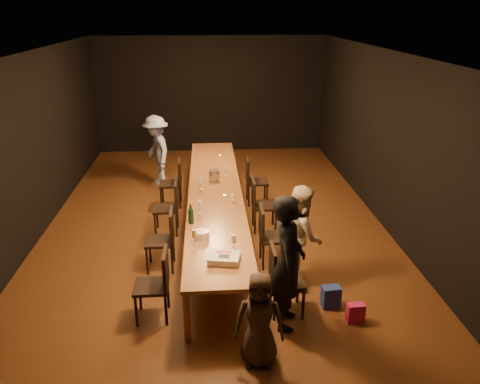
{
  "coord_description": "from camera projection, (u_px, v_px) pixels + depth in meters",
  "views": [
    {
      "loc": [
        -0.11,
        -7.41,
        3.67
      ],
      "look_at": [
        0.37,
        -0.7,
        1.0
      ],
      "focal_mm": 35.0,
      "sensor_mm": 36.0,
      "label": 1
    }
  ],
  "objects": [
    {
      "name": "ground",
      "position": [
        216.0,
        231.0,
        8.23
      ],
      "size": [
        10.0,
        10.0,
        0.0
      ],
      "primitive_type": "plane",
      "color": "#402210",
      "rests_on": "ground"
    },
    {
      "name": "room_shell",
      "position": [
        213.0,
        114.0,
        7.46
      ],
      "size": [
        6.04,
        10.04,
        3.02
      ],
      "color": "black",
      "rests_on": "ground"
    },
    {
      "name": "table",
      "position": [
        215.0,
        194.0,
        7.97
      ],
      "size": [
        0.9,
        6.0,
        0.75
      ],
      "color": "brown",
      "rests_on": "ground"
    },
    {
      "name": "chair_right_0",
      "position": [
        287.0,
        280.0,
        5.89
      ],
      "size": [
        0.42,
        0.42,
        0.93
      ],
      "primitive_type": null,
      "rotation": [
        0.0,
        0.0,
        -1.57
      ],
      "color": "black",
      "rests_on": "ground"
    },
    {
      "name": "chair_right_1",
      "position": [
        274.0,
        236.0,
        7.0
      ],
      "size": [
        0.42,
        0.42,
        0.93
      ],
      "primitive_type": null,
      "rotation": [
        0.0,
        0.0,
        -1.57
      ],
      "color": "black",
      "rests_on": "ground"
    },
    {
      "name": "chair_right_2",
      "position": [
        264.0,
        205.0,
        8.12
      ],
      "size": [
        0.42,
        0.42,
        0.93
      ],
      "primitive_type": null,
      "rotation": [
        0.0,
        0.0,
        -1.57
      ],
      "color": "black",
      "rests_on": "ground"
    },
    {
      "name": "chair_right_3",
      "position": [
        257.0,
        181.0,
        9.23
      ],
      "size": [
        0.42,
        0.42,
        0.93
      ],
      "primitive_type": null,
      "rotation": [
        0.0,
        0.0,
        -1.57
      ],
      "color": "black",
      "rests_on": "ground"
    },
    {
      "name": "chair_left_0",
      "position": [
        151.0,
        285.0,
        5.78
      ],
      "size": [
        0.42,
        0.42,
        0.93
      ],
      "primitive_type": null,
      "rotation": [
        0.0,
        0.0,
        1.57
      ],
      "color": "black",
      "rests_on": "ground"
    },
    {
      "name": "chair_left_1",
      "position": [
        160.0,
        240.0,
        6.89
      ],
      "size": [
        0.42,
        0.42,
        0.93
      ],
      "primitive_type": null,
      "rotation": [
        0.0,
        0.0,
        1.57
      ],
      "color": "black",
      "rests_on": "ground"
    },
    {
      "name": "chair_left_2",
      "position": [
        166.0,
        208.0,
        8.0
      ],
      "size": [
        0.42,
        0.42,
        0.93
      ],
      "primitive_type": null,
      "rotation": [
        0.0,
        0.0,
        1.57
      ],
      "color": "black",
      "rests_on": "ground"
    },
    {
      "name": "chair_left_3",
      "position": [
        170.0,
        183.0,
        9.11
      ],
      "size": [
        0.42,
        0.42,
        0.93
      ],
      "primitive_type": null,
      "rotation": [
        0.0,
        0.0,
        1.57
      ],
      "color": "black",
      "rests_on": "ground"
    },
    {
      "name": "woman_birthday",
      "position": [
        288.0,
        263.0,
        5.53
      ],
      "size": [
        0.51,
        0.68,
        1.71
      ],
      "primitive_type": "imported",
      "rotation": [
        0.0,
        0.0,
        1.4
      ],
      "color": "black",
      "rests_on": "ground"
    },
    {
      "name": "woman_tan",
      "position": [
        301.0,
        235.0,
        6.47
      ],
      "size": [
        0.57,
        0.72,
        1.46
      ],
      "primitive_type": "imported",
      "rotation": [
        0.0,
        0.0,
        1.55
      ],
      "color": "beige",
      "rests_on": "ground"
    },
    {
      "name": "man_blue",
      "position": [
        157.0,
        150.0,
        10.15
      ],
      "size": [
        0.91,
        1.13,
        1.53
      ],
      "primitive_type": "imported",
      "rotation": [
        0.0,
        0.0,
        -1.17
      ],
      "color": "#8B9FD7",
      "rests_on": "ground"
    },
    {
      "name": "child",
      "position": [
        259.0,
        320.0,
        5.0
      ],
      "size": [
        0.58,
        0.42,
        1.11
      ],
      "primitive_type": "imported",
      "rotation": [
        0.0,
        0.0,
        -0.13
      ],
      "color": "#3E2D22",
      "rests_on": "ground"
    },
    {
      "name": "gift_bag_red",
      "position": [
        355.0,
        313.0,
        5.81
      ],
      "size": [
        0.22,
        0.13,
        0.25
      ],
      "primitive_type": "cube",
      "rotation": [
        0.0,
        0.0,
        0.07
      ],
      "color": "#D41F61",
      "rests_on": "ground"
    },
    {
      "name": "gift_bag_blue",
      "position": [
        331.0,
        297.0,
        6.1
      ],
      "size": [
        0.25,
        0.18,
        0.29
      ],
      "primitive_type": "cube",
      "rotation": [
        0.0,
        0.0,
        0.09
      ],
      "color": "#233B9B",
      "rests_on": "ground"
    },
    {
      "name": "birthday_cake",
      "position": [
        224.0,
        258.0,
        5.75
      ],
      "size": [
        0.43,
        0.37,
        0.09
      ],
      "rotation": [
        0.0,
        0.0,
        -0.19
      ],
      "color": "white",
      "rests_on": "table"
    },
    {
      "name": "plate_stack",
      "position": [
        202.0,
        235.0,
        6.31
      ],
      "size": [
        0.23,
        0.23,
        0.11
      ],
      "primitive_type": "cylinder",
      "rotation": [
        0.0,
        0.0,
        -0.17
      ],
      "color": "white",
      "rests_on": "table"
    },
    {
      "name": "champagne_bottle",
      "position": [
        191.0,
        213.0,
        6.71
      ],
      "size": [
        0.1,
        0.1,
        0.33
      ],
      "primitive_type": null,
      "rotation": [
        0.0,
        0.0,
        -0.27
      ],
      "color": "black",
      "rests_on": "table"
    },
    {
      "name": "ice_bucket",
      "position": [
        214.0,
        175.0,
        8.39
      ],
      "size": [
        0.22,
        0.22,
        0.2
      ],
      "primitive_type": "cylinder",
      "rotation": [
        0.0,
        0.0,
        -0.25
      ],
      "color": "#A4A4A8",
      "rests_on": "table"
    },
    {
      "name": "wineglass_0",
      "position": [
        195.0,
        237.0,
        6.14
      ],
      "size": [
        0.06,
        0.06,
        0.21
      ],
      "primitive_type": null,
      "color": "beige",
      "rests_on": "table"
    },
    {
      "name": "wineglass_1",
      "position": [
        234.0,
        242.0,
        6.01
      ],
      "size": [
        0.06,
        0.06,
        0.21
      ],
      "primitive_type": null,
      "color": "beige",
      "rests_on": "table"
    },
    {
      "name": "wineglass_2",
      "position": [
        200.0,
        207.0,
        7.06
      ],
      "size": [
        0.06,
        0.06,
        0.21
      ],
      "primitive_type": null,
      "color": "silver",
      "rests_on": "table"
    },
    {
      "name": "wineglass_3",
      "position": [
        233.0,
        200.0,
        7.31
      ],
      "size": [
        0.06,
        0.06,
        0.21
      ],
      "primitive_type": null,
      "color": "beige",
      "rests_on": "table"
    },
    {
      "name": "wineglass_4",
      "position": [
        201.0,
        183.0,
        8.0
      ],
      "size": [
        0.06,
        0.06,
        0.21
      ],
      "primitive_type": null,
      "color": "silver",
      "rests_on": "table"
    },
    {
      "name": "wineglass_5",
      "position": [
        226.0,
        171.0,
        8.62
      ],
      "size": [
        0.06,
        0.06,
        0.21
      ],
      "primitive_type": null,
      "color": "silver",
      "rests_on": "table"
    },
    {
      "name": "tealight_near",
      "position": [
        231.0,
        252.0,
        5.95
      ],
      "size": [
        0.05,
        0.05,
        0.03
      ],
      "primitive_type": "cylinder",
      "color": "#B2B7B2",
      "rests_on": "table"
    },
    {
      "name": "tealight_mid",
      "position": [
        225.0,
        196.0,
        7.7
      ],
      "size": [
        0.05,
        0.05,
        0.03
      ],
      "primitive_type": "cylinder",
      "color": "#B2B7B2",
      "rests_on": "table"
    },
    {
      "name": "tealight_far",
      "position": [
        220.0,
        156.0,
        9.78
      ],
      "size": [
        0.05,
        0.05,
        0.03
      ],
      "primitive_type": "cylinder",
      "color": "#B2B7B2",
      "rests_on": "table"
    }
  ]
}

